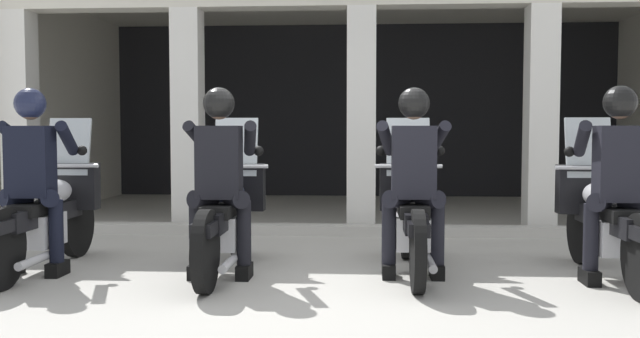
{
  "coord_description": "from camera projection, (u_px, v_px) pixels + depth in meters",
  "views": [
    {
      "loc": [
        0.4,
        -5.56,
        1.24
      ],
      "look_at": [
        0.0,
        0.5,
        0.89
      ],
      "focal_mm": 38.48,
      "sensor_mm": 36.0,
      "label": 1
    }
  ],
  "objects": [
    {
      "name": "motorcycle_center_right",
      "position": [
        411.0,
        214.0,
        5.98
      ],
      "size": [
        0.62,
        2.04,
        1.35
      ],
      "rotation": [
        0.0,
        0.0,
        -0.07
      ],
      "color": "black",
      "rests_on": "ground"
    },
    {
      "name": "police_officer_center_right",
      "position": [
        413.0,
        166.0,
        5.68
      ],
      "size": [
        0.63,
        0.61,
        1.58
      ],
      "rotation": [
        0.0,
        0.0,
        -0.07
      ],
      "color": "black",
      "rests_on": "ground"
    },
    {
      "name": "station_building",
      "position": [
        362.0,
        75.0,
        10.84
      ],
      "size": [
        9.77,
        4.93,
        3.32
      ],
      "color": "black",
      "rests_on": "ground"
    },
    {
      "name": "police_officer_center_left",
      "position": [
        220.0,
        166.0,
        5.66
      ],
      "size": [
        0.63,
        0.61,
        1.58
      ],
      "rotation": [
        0.0,
        0.0,
        -0.07
      ],
      "color": "black",
      "rests_on": "ground"
    },
    {
      "name": "motorcycle_far_right",
      "position": [
        604.0,
        218.0,
        5.73
      ],
      "size": [
        0.62,
        2.04,
        1.35
      ],
      "rotation": [
        0.0,
        0.0,
        -0.05
      ],
      "color": "black",
      "rests_on": "ground"
    },
    {
      "name": "police_officer_far_left",
      "position": [
        32.0,
        165.0,
        5.77
      ],
      "size": [
        0.63,
        0.61,
        1.58
      ],
      "rotation": [
        0.0,
        0.0,
        -0.03
      ],
      "color": "black",
      "rests_on": "ground"
    },
    {
      "name": "kerb_strip",
      "position": [
        361.0,
        230.0,
        8.0
      ],
      "size": [
        9.27,
        0.24,
        0.12
      ],
      "primitive_type": "cube",
      "color": "#B7B5AD",
      "rests_on": "ground"
    },
    {
      "name": "ground_plane",
      "position": [
        333.0,
        228.0,
        8.62
      ],
      "size": [
        80.0,
        80.0,
        0.0
      ],
      "primitive_type": "plane",
      "color": "#A8A59E"
    },
    {
      "name": "police_officer_far_right",
      "position": [
        618.0,
        168.0,
        5.43
      ],
      "size": [
        0.63,
        0.61,
        1.58
      ],
      "rotation": [
        0.0,
        0.0,
        -0.05
      ],
      "color": "black",
      "rests_on": "ground"
    },
    {
      "name": "motorcycle_far_left",
      "position": [
        49.0,
        213.0,
        6.08
      ],
      "size": [
        0.62,
        2.04,
        1.35
      ],
      "rotation": [
        0.0,
        0.0,
        -0.03
      ],
      "color": "black",
      "rests_on": "ground"
    },
    {
      "name": "motorcycle_center_left",
      "position": [
        227.0,
        214.0,
        5.97
      ],
      "size": [
        0.62,
        2.04,
        1.35
      ],
      "rotation": [
        0.0,
        0.0,
        -0.07
      ],
      "color": "black",
      "rests_on": "ground"
    }
  ]
}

